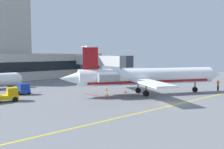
# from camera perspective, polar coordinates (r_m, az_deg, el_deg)

# --- Properties ---
(ground) EXTENTS (120.00, 120.00, 0.11)m
(ground) POSITION_cam_1_polar(r_m,az_deg,el_deg) (36.98, 12.93, -6.07)
(ground) COLOR slate
(jet_bridge_west) EXTENTS (2.40, 19.51, 6.00)m
(jet_bridge_west) POSITION_cam_1_polar(r_m,az_deg,el_deg) (66.03, -1.92, 2.88)
(jet_bridge_west) COLOR silver
(jet_bridge_west) RESTS_ON ground
(regional_jet) EXTENTS (25.96, 20.18, 7.72)m
(regional_jet) POSITION_cam_1_polar(r_m,az_deg,el_deg) (43.42, 7.07, -0.42)
(regional_jet) COLOR white
(regional_jet) RESTS_ON ground
(baggage_tug) EXTENTS (3.79, 4.23, 1.92)m
(baggage_tug) POSITION_cam_1_polar(r_m,az_deg,el_deg) (71.33, 3.86, 0.01)
(baggage_tug) COLOR #19389E
(baggage_tug) RESTS_ON ground
(pushback_tractor) EXTENTS (3.61, 2.64, 1.90)m
(pushback_tractor) POSITION_cam_1_polar(r_m,az_deg,el_deg) (40.02, -21.21, -4.11)
(pushback_tractor) COLOR #E5B20C
(pushback_tractor) RESTS_ON ground
(belt_loader) EXTENTS (2.02, 3.69, 1.78)m
(belt_loader) POSITION_cam_1_polar(r_m,az_deg,el_deg) (46.15, -18.61, -2.94)
(belt_loader) COLOR #19389E
(belt_loader) RESTS_ON ground
(fuel_tank) EXTENTS (8.02, 2.66, 2.91)m
(fuel_tank) POSITION_cam_1_polar(r_m,az_deg,el_deg) (54.33, -22.42, -1.10)
(fuel_tank) COLOR white
(fuel_tank) RESTS_ON ground
(marshaller) EXTENTS (0.82, 0.34, 1.96)m
(marshaller) POSITION_cam_1_polar(r_m,az_deg,el_deg) (50.94, 21.51, -2.13)
(marshaller) COLOR #191E33
(marshaller) RESTS_ON ground
(safety_cone_alpha) EXTENTS (0.47, 0.47, 0.55)m
(safety_cone_alpha) POSITION_cam_1_polar(r_m,az_deg,el_deg) (48.27, -1.18, -3.06)
(safety_cone_alpha) COLOR orange
(safety_cone_alpha) RESTS_ON ground
(safety_cone_bravo) EXTENTS (0.47, 0.47, 0.55)m
(safety_cone_bravo) POSITION_cam_1_polar(r_m,az_deg,el_deg) (42.40, -1.10, -4.16)
(safety_cone_bravo) COLOR orange
(safety_cone_bravo) RESTS_ON ground
(safety_cone_charlie) EXTENTS (0.47, 0.47, 0.55)m
(safety_cone_charlie) POSITION_cam_1_polar(r_m,az_deg,el_deg) (48.23, 7.18, -3.10)
(safety_cone_charlie) COLOR orange
(safety_cone_charlie) RESTS_ON ground
(safety_cone_delta) EXTENTS (0.47, 0.47, 0.55)m
(safety_cone_delta) POSITION_cam_1_polar(r_m,az_deg,el_deg) (45.38, 2.82, -3.57)
(safety_cone_delta) COLOR orange
(safety_cone_delta) RESTS_ON ground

